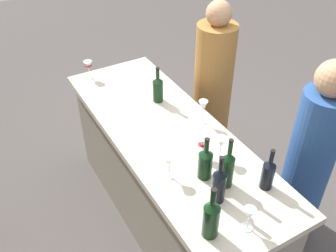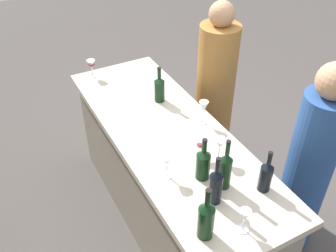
# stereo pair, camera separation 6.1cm
# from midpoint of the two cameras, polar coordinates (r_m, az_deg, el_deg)

# --- Properties ---
(ground_plane) EXTENTS (12.00, 12.00, 0.00)m
(ground_plane) POSITION_cam_midpoint_polar(r_m,az_deg,el_deg) (3.23, 0.56, -13.71)
(ground_plane) COLOR #4C4744
(bar_counter) EXTENTS (2.10, 0.73, 0.92)m
(bar_counter) POSITION_cam_midpoint_polar(r_m,az_deg,el_deg) (2.89, 0.61, -7.96)
(bar_counter) COLOR gray
(bar_counter) RESTS_ON ground
(wine_bottle_leftmost_dark_green) EXTENTS (0.08, 0.08, 0.32)m
(wine_bottle_leftmost_dark_green) POSITION_cam_midpoint_polar(r_m,az_deg,el_deg) (1.91, 6.65, -13.65)
(wine_bottle_leftmost_dark_green) COLOR black
(wine_bottle_leftmost_dark_green) RESTS_ON bar_counter
(wine_bottle_second_left_near_black) EXTENTS (0.07, 0.07, 0.27)m
(wine_bottle_second_left_near_black) POSITION_cam_midpoint_polar(r_m,az_deg,el_deg) (2.20, 15.22, -7.18)
(wine_bottle_second_left_near_black) COLOR black
(wine_bottle_second_left_near_black) RESTS_ON bar_counter
(wine_bottle_center_near_black) EXTENTS (0.07, 0.07, 0.32)m
(wine_bottle_center_near_black) POSITION_cam_midpoint_polar(r_m,az_deg,el_deg) (2.07, 8.00, -8.82)
(wine_bottle_center_near_black) COLOR black
(wine_bottle_center_near_black) RESTS_ON bar_counter
(wine_bottle_second_right_dark_green) EXTENTS (0.07, 0.07, 0.33)m
(wine_bottle_second_right_dark_green) POSITION_cam_midpoint_polar(r_m,az_deg,el_deg) (2.15, 9.37, -6.47)
(wine_bottle_second_right_dark_green) COLOR black
(wine_bottle_second_right_dark_green) RESTS_ON bar_counter
(wine_bottle_rightmost_dark_green) EXTENTS (0.08, 0.08, 0.28)m
(wine_bottle_rightmost_dark_green) POSITION_cam_midpoint_polar(r_m,az_deg,el_deg) (2.20, 6.07, -5.58)
(wine_bottle_rightmost_dark_green) COLOR black
(wine_bottle_rightmost_dark_green) RESTS_ON bar_counter
(wine_bottle_far_right_dark_green) EXTENTS (0.08, 0.08, 0.28)m
(wine_bottle_far_right_dark_green) POSITION_cam_midpoint_polar(r_m,az_deg,el_deg) (2.83, -0.67, 5.64)
(wine_bottle_far_right_dark_green) COLOR black
(wine_bottle_far_right_dark_green) RESTS_ON bar_counter
(wine_glass_near_left) EXTENTS (0.07, 0.07, 0.18)m
(wine_glass_near_left) POSITION_cam_midpoint_polar(r_m,az_deg,el_deg) (2.61, 6.01, 2.71)
(wine_glass_near_left) COLOR white
(wine_glass_near_left) RESTS_ON bar_counter
(wine_glass_near_center) EXTENTS (0.08, 0.08, 0.15)m
(wine_glass_near_center) POSITION_cam_midpoint_polar(r_m,az_deg,el_deg) (2.33, 8.51, -2.72)
(wine_glass_near_center) COLOR white
(wine_glass_near_center) RESTS_ON bar_counter
(wine_glass_near_right) EXTENTS (0.08, 0.08, 0.15)m
(wine_glass_near_right) POSITION_cam_midpoint_polar(r_m,az_deg,el_deg) (2.33, 5.88, -2.74)
(wine_glass_near_right) COLOR white
(wine_glass_near_right) RESTS_ON bar_counter
(wine_glass_far_left) EXTENTS (0.07, 0.07, 0.14)m
(wine_glass_far_left) POSITION_cam_midpoint_polar(r_m,az_deg,el_deg) (1.98, 12.31, -13.14)
(wine_glass_far_left) COLOR white
(wine_glass_far_left) RESTS_ON bar_counter
(wine_glass_far_center) EXTENTS (0.07, 0.07, 0.15)m
(wine_glass_far_center) POSITION_cam_midpoint_polar(r_m,az_deg,el_deg) (3.20, -10.88, 8.96)
(wine_glass_far_center) COLOR white
(wine_glass_far_center) RESTS_ON bar_counter
(wine_glass_far_right) EXTENTS (0.07, 0.07, 0.16)m
(wine_glass_far_right) POSITION_cam_midpoint_polar(r_m,az_deg,el_deg) (2.19, 0.63, -5.36)
(wine_glass_far_right) COLOR white
(wine_glass_far_right) RESTS_ON bar_counter
(person_left_guest) EXTENTS (0.37, 0.37, 1.53)m
(person_left_guest) POSITION_cam_midpoint_polar(r_m,az_deg,el_deg) (2.77, 20.85, -6.12)
(person_left_guest) COLOR #284C8C
(person_left_guest) RESTS_ON ground
(person_center_guest) EXTENTS (0.33, 0.33, 1.59)m
(person_center_guest) POSITION_cam_midpoint_polar(r_m,az_deg,el_deg) (3.24, 7.47, 3.86)
(person_center_guest) COLOR #9E6B33
(person_center_guest) RESTS_ON ground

